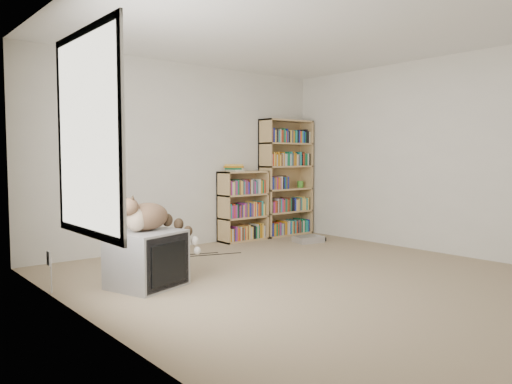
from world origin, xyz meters
TOP-DOWN VIEW (x-y plane):
  - floor at (0.00, 0.00)m, footprint 4.50×5.00m
  - wall_back at (0.00, 2.50)m, footprint 4.50×0.02m
  - wall_left at (-2.25, 0.00)m, footprint 0.02×5.00m
  - wall_right at (2.25, 0.00)m, footprint 0.02×5.00m
  - ceiling at (0.00, 0.00)m, footprint 4.50×5.00m
  - window at (-2.24, 0.20)m, footprint 0.02×1.22m
  - crt_tv at (-1.45, 0.85)m, footprint 0.75×0.72m
  - cat at (-1.35, 0.87)m, footprint 0.80×0.50m
  - bookcase_tall at (1.74, 2.36)m, footprint 0.90×0.30m
  - bookcase_short at (0.88, 2.36)m, footprint 0.74×0.30m
  - book_stack at (0.71, 2.33)m, footprint 0.19×0.24m
  - green_mug at (2.04, 2.34)m, footprint 0.10×0.10m
  - framed_print at (1.76, 2.44)m, footprint 0.15×0.05m
  - dvd_player at (1.51, 1.62)m, footprint 0.44×0.35m
  - wall_outlet at (-2.24, 1.20)m, footprint 0.01×0.08m
  - floor_cables at (0.09, 1.61)m, footprint 1.20×0.70m

SIDE VIEW (x-z plane):
  - floor at x=0.00m, z-range -0.01..0.01m
  - floor_cables at x=0.09m, z-range 0.00..0.01m
  - dvd_player at x=1.51m, z-range 0.00..0.09m
  - crt_tv at x=-1.45m, z-range 0.00..0.53m
  - wall_outlet at x=-2.24m, z-range 0.26..0.39m
  - bookcase_short at x=0.88m, z-range -0.04..0.99m
  - cat at x=-1.35m, z-range 0.34..0.92m
  - green_mug at x=2.04m, z-range 0.74..0.85m
  - framed_print at x=1.76m, z-range 0.74..0.94m
  - bookcase_tall at x=1.74m, z-range -0.04..1.76m
  - book_stack at x=0.71m, z-range 1.02..1.13m
  - wall_back at x=0.00m, z-range 0.00..2.50m
  - wall_left at x=-2.25m, z-range 0.00..2.50m
  - wall_right at x=2.25m, z-range 0.00..2.50m
  - window at x=-2.24m, z-range 0.64..2.16m
  - ceiling at x=0.00m, z-range 2.49..2.51m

